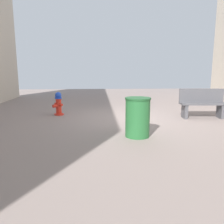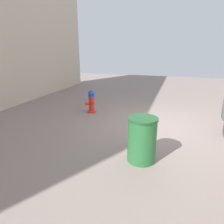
# 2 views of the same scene
# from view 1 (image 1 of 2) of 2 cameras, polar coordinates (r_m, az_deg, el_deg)

# --- Properties ---
(ground_plane) EXTENTS (23.40, 23.40, 0.00)m
(ground_plane) POSITION_cam_1_polar(r_m,az_deg,el_deg) (7.47, 5.34, -1.52)
(ground_plane) COLOR gray
(fire_hydrant) EXTENTS (0.37, 0.37, 0.81)m
(fire_hydrant) POSITION_cam_1_polar(r_m,az_deg,el_deg) (8.09, -13.37, 2.06)
(fire_hydrant) COLOR red
(fire_hydrant) RESTS_ON ground_plane
(bench_near) EXTENTS (1.49, 0.52, 0.95)m
(bench_near) POSITION_cam_1_polar(r_m,az_deg,el_deg) (7.98, 21.84, 2.09)
(bench_near) COLOR #4C4C51
(bench_near) RESTS_ON ground_plane
(trash_bin) EXTENTS (0.60, 0.60, 0.93)m
(trash_bin) POSITION_cam_1_polar(r_m,az_deg,el_deg) (5.33, 6.47, -1.31)
(trash_bin) COLOR #266633
(trash_bin) RESTS_ON ground_plane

